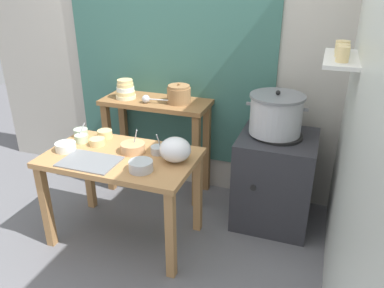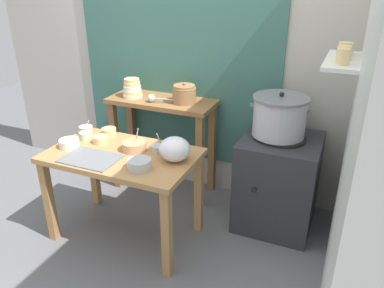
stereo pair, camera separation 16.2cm
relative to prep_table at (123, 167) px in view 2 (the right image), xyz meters
The scene contains 20 objects.
ground_plane 0.63m from the prep_table, 26.11° to the right, with size 9.00×9.00×0.00m, color slate.
wall_back 1.26m from the prep_table, 77.30° to the left, with size 4.40×0.12×2.60m.
wall_right 1.70m from the prep_table, ahead, with size 0.30×3.20×2.60m.
prep_table is the anchor object (origin of this frame).
back_shelf_table 0.76m from the prep_table, 94.28° to the left, with size 0.96×0.40×0.90m.
stove_block 1.24m from the prep_table, 31.00° to the left, with size 0.60×0.61×0.78m.
steamer_pot 1.24m from the prep_table, 32.81° to the left, with size 0.47×0.42×0.34m.
clay_pot 0.86m from the prep_table, 77.82° to the left, with size 0.20×0.20×0.18m.
bowl_stack_enamel 0.87m from the prep_table, 114.54° to the left, with size 0.18×0.18×0.17m.
ladle 0.74m from the prep_table, 98.14° to the left, with size 0.25×0.07×0.07m.
serving_tray 0.25m from the prep_table, 130.91° to the right, with size 0.40×0.28×0.01m, color slate.
plastic_bag 0.46m from the prep_table, ahead, with size 0.22×0.22×0.17m, color white.
prep_bowl_0 0.33m from the prep_table, 32.94° to the right, with size 0.16×0.16×0.07m.
prep_bowl_1 0.18m from the prep_table, 52.40° to the left, with size 0.18×0.18×0.18m.
prep_bowl_2 0.45m from the prep_table, behind, with size 0.15×0.15×0.06m.
prep_bowl_3 0.44m from the prep_table, 165.24° to the left, with size 0.10×0.10×0.15m.
prep_bowl_4 0.40m from the prep_table, 138.22° to the left, with size 0.12×0.12×0.06m.
prep_bowl_5 0.31m from the prep_table, 25.89° to the left, with size 0.11×0.11×0.17m.
prep_bowl_6 0.31m from the prep_table, 158.49° to the left, with size 0.12×0.12×0.05m.
prep_bowl_7 0.53m from the prep_table, 156.69° to the left, with size 0.11×0.11×0.06m.
Camera 2 is at (1.32, -2.04, 1.94)m, focal length 35.79 mm.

